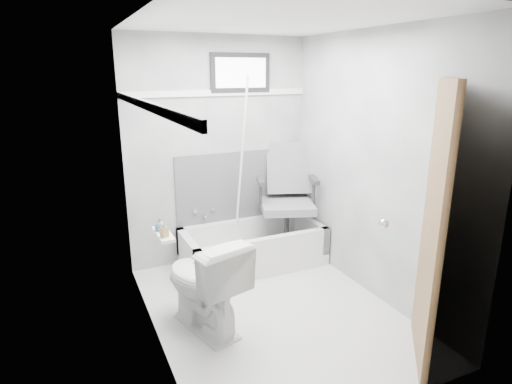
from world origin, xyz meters
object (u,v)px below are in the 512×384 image
toilet (204,283)px  soap_bottle_a (164,230)px  office_chair (287,198)px  bathtub (253,246)px  soap_bottle_b (160,224)px  door (498,237)px

toilet → soap_bottle_a: size_ratio=7.56×
office_chair → soap_bottle_a: size_ratio=10.70×
bathtub → soap_bottle_a: bearing=-137.3°
office_chair → soap_bottle_a: office_chair is taller
toilet → soap_bottle_b: size_ratio=7.79×
door → bathtub: bearing=108.7°
toilet → bathtub: bearing=-147.8°
toilet → office_chair: bearing=-158.5°
door → toilet: bearing=141.2°
toilet → door: door is taller
bathtub → soap_bottle_b: soap_bottle_b is taller
soap_bottle_a → office_chair: bearing=34.7°
office_chair → soap_bottle_b: 1.87m
toilet → soap_bottle_a: 0.67m
bathtub → soap_bottle_a: 1.76m
door → soap_bottle_b: door is taller
soap_bottle_a → soap_bottle_b: (0.00, 0.14, -0.01)m
soap_bottle_a → soap_bottle_b: size_ratio=1.03×
soap_bottle_b → toilet: bearing=3.0°
door → soap_bottle_a: door is taller
bathtub → toilet: bearing=-132.6°
office_chair → door: size_ratio=0.58×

